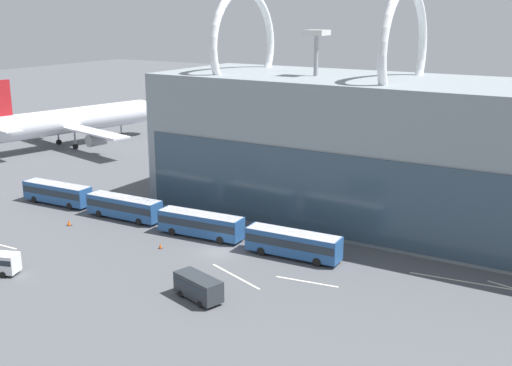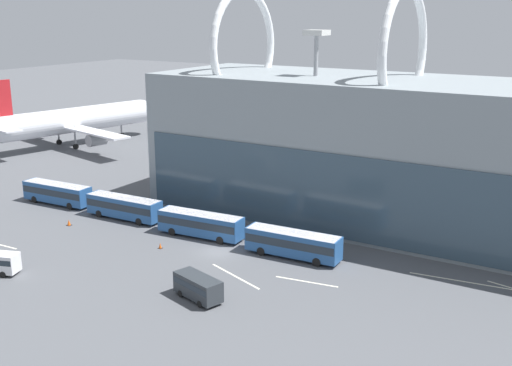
{
  "view_description": "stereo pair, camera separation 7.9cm",
  "coord_description": "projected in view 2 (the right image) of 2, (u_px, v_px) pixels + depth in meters",
  "views": [
    {
      "loc": [
        40.39,
        -57.94,
        27.54
      ],
      "look_at": [
        -4.5,
        16.24,
        4.0
      ],
      "focal_mm": 45.0,
      "sensor_mm": 36.0,
      "label": 1
    },
    {
      "loc": [
        40.45,
        -57.9,
        27.54
      ],
      "look_at": [
        -4.5,
        16.24,
        4.0
      ],
      "focal_mm": 45.0,
      "sensor_mm": 36.0,
      "label": 2
    }
  ],
  "objects": [
    {
      "name": "ground_plane",
      "position": [
        217.0,
        252.0,
        75.24
      ],
      "size": [
        440.0,
        440.0,
        0.0
      ],
      "primitive_type": "plane",
      "color": "#515459"
    },
    {
      "name": "airliner_at_gate_near",
      "position": [
        69.0,
        121.0,
        131.92
      ],
      "size": [
        40.03,
        39.69,
        14.74
      ],
      "rotation": [
        0.0,
        0.0,
        1.35
      ],
      "color": "silver",
      "rests_on": "ground_plane"
    },
    {
      "name": "airliner_at_gate_far",
      "position": [
        276.0,
        145.0,
        109.16
      ],
      "size": [
        39.81,
        43.48,
        14.73
      ],
      "rotation": [
        0.0,
        0.0,
        1.55
      ],
      "color": "silver",
      "rests_on": "ground_plane"
    },
    {
      "name": "shuttle_bus_0",
      "position": [
        57.0,
        192.0,
        93.37
      ],
      "size": [
        11.34,
        3.12,
        3.05
      ],
      "rotation": [
        0.0,
        0.0,
        0.05
      ],
      "color": "#285693",
      "rests_on": "ground_plane"
    },
    {
      "name": "shuttle_bus_1",
      "position": [
        124.0,
        206.0,
        86.72
      ],
      "size": [
        11.31,
        2.96,
        3.05
      ],
      "rotation": [
        0.0,
        0.0,
        0.03
      ],
      "color": "#285693",
      "rests_on": "ground_plane"
    },
    {
      "name": "shuttle_bus_2",
      "position": [
        201.0,
        223.0,
        79.81
      ],
      "size": [
        11.4,
        3.42,
        3.05
      ],
      "rotation": [
        0.0,
        0.0,
        0.08
      ],
      "color": "#285693",
      "rests_on": "ground_plane"
    },
    {
      "name": "shuttle_bus_3",
      "position": [
        293.0,
        243.0,
        73.18
      ],
      "size": [
        11.36,
        3.19,
        3.05
      ],
      "rotation": [
        0.0,
        0.0,
        0.05
      ],
      "color": "#285693",
      "rests_on": "ground_plane"
    },
    {
      "name": "service_van_foreground",
      "position": [
        198.0,
        286.0,
        62.64
      ],
      "size": [
        5.82,
        3.57,
        2.39
      ],
      "rotation": [
        0.0,
        0.0,
        -0.29
      ],
      "color": "#2D3338",
      "rests_on": "ground_plane"
    },
    {
      "name": "floodlight_mast",
      "position": [
        315.0,
        90.0,
        85.84
      ],
      "size": [
        2.8,
        2.8,
        24.94
      ],
      "color": "gray",
      "rests_on": "ground_plane"
    },
    {
      "name": "lane_stripe_1",
      "position": [
        307.0,
        282.0,
        67.04
      ],
      "size": [
        6.83,
        1.19,
        0.01
      ],
      "primitive_type": "cube",
      "rotation": [
        0.0,
        0.0,
        0.14
      ],
      "color": "silver",
      "rests_on": "ground_plane"
    },
    {
      "name": "lane_stripe_2",
      "position": [
        464.0,
        282.0,
        67.04
      ],
      "size": [
        11.39,
        1.51,
        0.01
      ],
      "primitive_type": "cube",
      "rotation": [
        0.0,
        0.0,
        0.11
      ],
      "color": "silver",
      "rests_on": "ground_plane"
    },
    {
      "name": "lane_stripe_3",
      "position": [
        235.0,
        276.0,
        68.42
      ],
      "size": [
        7.92,
        3.24,
        0.01
      ],
      "primitive_type": "cube",
      "rotation": [
        0.0,
        0.0,
        -0.37
      ],
      "color": "silver",
      "rests_on": "ground_plane"
    },
    {
      "name": "traffic_cone_0",
      "position": [
        160.0,
        246.0,
        76.32
      ],
      "size": [
        0.47,
        0.47,
        0.71
      ],
      "color": "black",
      "rests_on": "ground_plane"
    },
    {
      "name": "traffic_cone_1",
      "position": [
        69.0,
        223.0,
        84.43
      ],
      "size": [
        0.62,
        0.62,
        0.78
      ],
      "color": "black",
      "rests_on": "ground_plane"
    }
  ]
}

